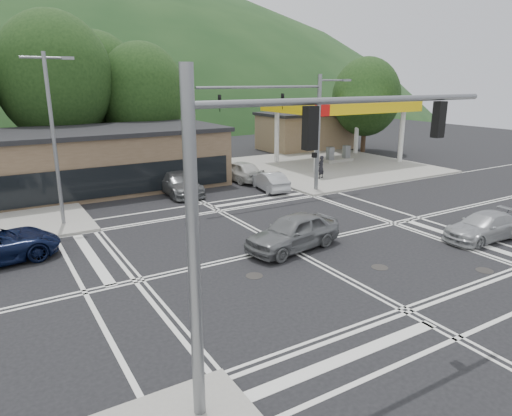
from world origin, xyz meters
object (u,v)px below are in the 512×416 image
car_grey_center (293,232)px  car_queue_a (269,181)px  car_silver_east (484,226)px  pedestrian (321,167)px  car_northbound (178,183)px  car_queue_b (239,171)px

car_grey_center → car_queue_a: bearing=143.3°
car_silver_east → pedestrian: pedestrian is taller
pedestrian → car_northbound: bearing=-21.7°
car_queue_b → car_queue_a: bearing=87.0°
car_queue_a → car_queue_b: 3.89m
car_queue_b → pedestrian: 6.39m
pedestrian → car_queue_a: bearing=-5.3°
car_queue_a → car_northbound: 6.44m
car_queue_a → car_queue_b: (-0.29, 3.88, 0.12)m
car_grey_center → pedestrian: bearing=127.0°
car_silver_east → car_northbound: 19.10m
car_queue_a → car_northbound: bearing=-13.2°
car_queue_a → car_queue_b: bearing=-77.5°
car_silver_east → pedestrian: size_ratio=2.56×
car_grey_center → car_queue_a: car_grey_center is taller
car_grey_center → car_queue_a: 11.73m
car_silver_east → car_queue_a: car_queue_a is taller
car_grey_center → car_queue_b: size_ratio=1.04×
car_grey_center → car_queue_a: (5.38, 10.42, -0.16)m
car_silver_east → car_queue_a: size_ratio=1.12×
car_grey_center → car_silver_east: size_ratio=1.07×
car_queue_a → car_northbound: (-6.00, 2.35, 0.10)m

